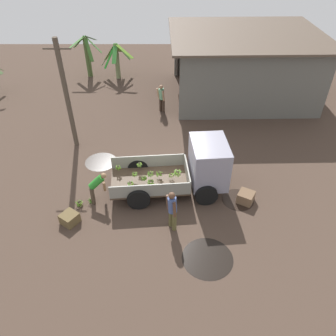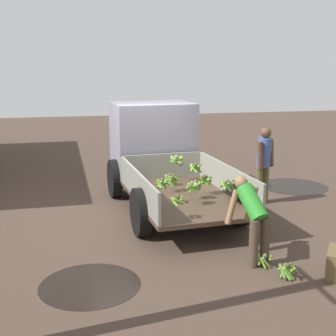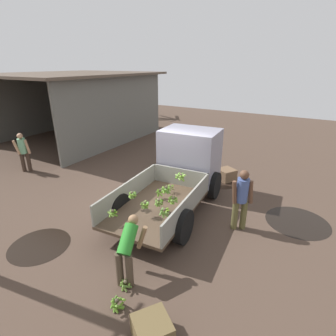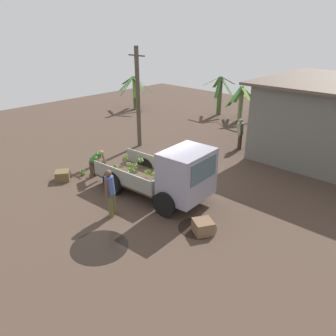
% 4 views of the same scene
% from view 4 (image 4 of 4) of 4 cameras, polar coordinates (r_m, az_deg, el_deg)
% --- Properties ---
extents(ground, '(36.00, 36.00, 0.00)m').
position_cam_4_polar(ground, '(13.00, -0.89, -3.78)').
color(ground, '#47362C').
extents(mud_patch_0, '(1.26, 1.26, 0.01)m').
position_cam_4_polar(mud_patch_0, '(10.75, 5.17, -10.35)').
color(mud_patch_0, black).
rests_on(mud_patch_0, ground).
extents(mud_patch_1, '(1.43, 1.43, 0.01)m').
position_cam_4_polar(mud_patch_1, '(15.94, -5.41, 1.50)').
color(mud_patch_1, black).
rests_on(mud_patch_1, ground).
extents(mud_patch_2, '(1.70, 1.70, 0.01)m').
position_cam_4_polar(mud_patch_2, '(10.11, -11.85, -13.29)').
color(mud_patch_2, black).
rests_on(mud_patch_2, ground).
extents(cargo_truck, '(4.68, 2.44, 2.14)m').
position_cam_4_polar(cargo_truck, '(11.61, 1.43, -1.28)').
color(cargo_truck, '#463527').
rests_on(cargo_truck, ground).
extents(utility_pole, '(1.14, 0.22, 5.08)m').
position_cam_4_polar(utility_pole, '(17.09, -5.25, 12.11)').
color(utility_pole, '#4C4135').
rests_on(utility_pole, ground).
extents(banana_palm_1, '(2.06, 2.38, 2.68)m').
position_cam_4_polar(banana_palm_1, '(24.06, 8.97, 12.45)').
color(banana_palm_1, '#465B2E').
rests_on(banana_palm_1, ground).
extents(banana_palm_2, '(2.31, 2.34, 2.30)m').
position_cam_4_polar(banana_palm_2, '(22.76, 12.58, 11.15)').
color(banana_palm_2, '#7B8B5A').
rests_on(banana_palm_2, ground).
extents(banana_palm_3, '(2.74, 2.85, 2.46)m').
position_cam_4_polar(banana_palm_3, '(25.55, -5.87, 13.30)').
color(banana_palm_3, '#3C592C').
rests_on(banana_palm_3, ground).
extents(person_foreground_visitor, '(0.46, 0.54, 1.70)m').
position_cam_4_polar(person_foreground_visitor, '(11.06, -10.03, -3.93)').
color(person_foreground_visitor, brown).
rests_on(person_foreground_visitor, ground).
extents(person_worker_loading, '(0.74, 0.63, 1.30)m').
position_cam_4_polar(person_worker_loading, '(14.01, -12.42, 1.19)').
color(person_worker_loading, '#47382B').
rests_on(person_worker_loading, ground).
extents(person_bystander_near_shed, '(0.53, 0.50, 1.61)m').
position_cam_4_polar(person_bystander_near_shed, '(17.40, 12.44, 6.09)').
color(person_bystander_near_shed, '#36271E').
rests_on(person_bystander_near_shed, ground).
extents(banana_bunch_on_ground_0, '(0.29, 0.28, 0.24)m').
position_cam_4_polar(banana_bunch_on_ground_0, '(14.67, -14.69, -0.68)').
color(banana_bunch_on_ground_0, '#403A29').
rests_on(banana_bunch_on_ground_0, ground).
extents(banana_bunch_on_ground_1, '(0.27, 0.27, 0.22)m').
position_cam_4_polar(banana_bunch_on_ground_1, '(14.41, -13.22, -1.01)').
color(banana_bunch_on_ground_1, brown).
rests_on(banana_bunch_on_ground_1, ground).
extents(wooden_crate_0, '(0.78, 0.78, 0.40)m').
position_cam_4_polar(wooden_crate_0, '(14.39, -17.90, -1.27)').
color(wooden_crate_0, brown).
rests_on(wooden_crate_0, ground).
extents(wooden_crate_1, '(0.79, 0.79, 0.43)m').
position_cam_4_polar(wooden_crate_1, '(10.44, 6.12, -10.14)').
color(wooden_crate_1, brown).
rests_on(wooden_crate_1, ground).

